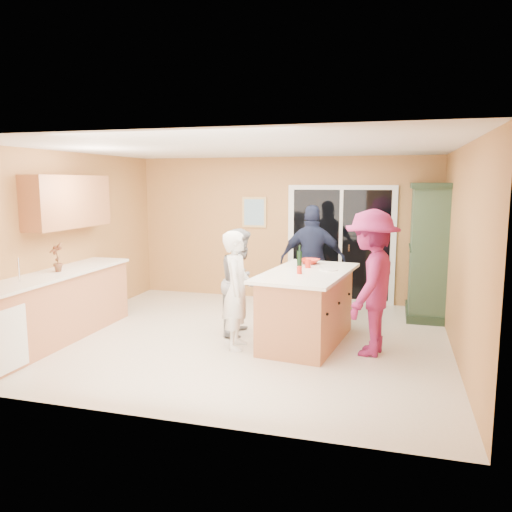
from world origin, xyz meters
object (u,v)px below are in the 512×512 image
(green_hutch, at_px, (428,252))
(woman_navy, at_px, (313,261))
(woman_white, at_px, (237,290))
(woman_grey, at_px, (241,282))
(kitchen_island, at_px, (307,309))
(woman_magenta, at_px, (371,283))

(green_hutch, relative_size, woman_navy, 1.19)
(woman_white, relative_size, woman_grey, 1.02)
(green_hutch, distance_m, woman_grey, 3.11)
(green_hutch, xyz_separation_m, woman_grey, (-2.60, -1.68, -0.29))
(woman_grey, bearing_deg, green_hutch, -60.86)
(kitchen_island, distance_m, woman_grey, 1.04)
(green_hutch, bearing_deg, kitchen_island, -131.23)
(woman_magenta, bearing_deg, woman_white, -70.20)
(kitchen_island, distance_m, woman_navy, 1.51)
(kitchen_island, relative_size, woman_white, 1.29)
(kitchen_island, relative_size, woman_navy, 1.10)
(green_hutch, height_order, woman_magenta, green_hutch)
(woman_white, height_order, woman_grey, woman_white)
(kitchen_island, xyz_separation_m, green_hutch, (1.62, 1.85, 0.58))
(woman_navy, height_order, woman_magenta, woman_magenta)
(kitchen_island, xyz_separation_m, woman_magenta, (0.83, -0.21, 0.45))
(green_hutch, distance_m, woman_navy, 1.83)
(woman_navy, bearing_deg, kitchen_island, 89.50)
(woman_grey, relative_size, woman_navy, 0.84)
(woman_white, xyz_separation_m, woman_magenta, (1.67, 0.24, 0.14))
(green_hutch, xyz_separation_m, woman_navy, (-1.78, -0.41, -0.15))
(woman_grey, xyz_separation_m, woman_navy, (0.82, 1.27, 0.14))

